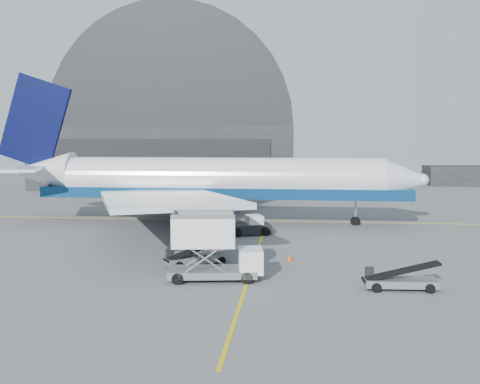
# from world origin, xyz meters

# --- Properties ---
(ground) EXTENTS (200.00, 200.00, 0.00)m
(ground) POSITION_xyz_m (0.00, 0.00, 0.00)
(ground) COLOR #565659
(ground) RESTS_ON ground
(taxi_lines) EXTENTS (80.00, 42.12, 0.02)m
(taxi_lines) POSITION_xyz_m (0.00, 12.67, 0.01)
(taxi_lines) COLOR gold
(taxi_lines) RESTS_ON ground
(hangar) EXTENTS (50.00, 28.30, 28.00)m
(hangar) POSITION_xyz_m (-22.00, 64.95, 9.54)
(hangar) COLOR black
(hangar) RESTS_ON ground
(distant_bldg_a) EXTENTS (14.00, 8.00, 4.00)m
(distant_bldg_a) POSITION_xyz_m (38.00, 72.00, 0.00)
(distant_bldg_a) COLOR black
(distant_bldg_a) RESTS_ON ground
(airliner) EXTENTS (51.23, 49.68, 17.98)m
(airliner) POSITION_xyz_m (-7.12, 17.92, 5.03)
(airliner) COLOR white
(airliner) RESTS_ON ground
(catering_truck) EXTENTS (7.00, 3.37, 4.62)m
(catering_truck) POSITION_xyz_m (-2.58, -7.17, 2.34)
(catering_truck) COLOR slate
(catering_truck) RESTS_ON ground
(pushback_tug) EXTENTS (4.99, 3.82, 2.05)m
(pushback_tug) POSITION_xyz_m (-1.40, 10.98, 0.77)
(pushback_tug) COLOR black
(pushback_tug) RESTS_ON ground
(belt_loader_a) EXTENTS (5.09, 4.10, 2.02)m
(belt_loader_a) POSITION_xyz_m (-4.53, -2.95, 0.62)
(belt_loader_a) COLOR slate
(belt_loader_a) RESTS_ON ground
(belt_loader_b) EXTENTS (5.14, 1.97, 1.94)m
(belt_loader_b) POSITION_xyz_m (10.35, -8.25, 0.60)
(belt_loader_b) COLOR slate
(belt_loader_b) RESTS_ON ground
(traffic_cone) EXTENTS (0.40, 0.40, 0.58)m
(traffic_cone) POSITION_xyz_m (2.89, -0.68, 0.28)
(traffic_cone) COLOR #FE4C08
(traffic_cone) RESTS_ON ground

